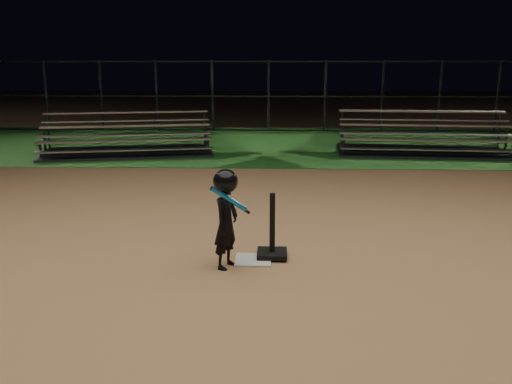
% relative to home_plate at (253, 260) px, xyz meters
% --- Properties ---
extents(ground, '(80.00, 80.00, 0.00)m').
position_rel_home_plate_xyz_m(ground, '(0.00, 0.00, -0.01)').
color(ground, '#AC7A4E').
rests_on(ground, ground).
extents(grass_strip, '(60.00, 8.00, 0.01)m').
position_rel_home_plate_xyz_m(grass_strip, '(0.00, 10.00, -0.01)').
color(grass_strip, '#1C501A').
rests_on(grass_strip, ground).
extents(home_plate, '(0.45, 0.45, 0.02)m').
position_rel_home_plate_xyz_m(home_plate, '(0.00, 0.00, 0.00)').
color(home_plate, beige).
rests_on(home_plate, ground).
extents(batting_tee, '(0.38, 0.38, 0.82)m').
position_rel_home_plate_xyz_m(batting_tee, '(0.24, 0.13, 0.17)').
color(batting_tee, black).
rests_on(batting_tee, home_plate).
extents(child_batter, '(0.49, 0.56, 1.22)m').
position_rel_home_plate_xyz_m(child_batter, '(-0.31, -0.22, 0.63)').
color(child_batter, black).
rests_on(child_batter, ground).
extents(bleacher_left, '(4.81, 3.06, 1.09)m').
position_rel_home_plate_xyz_m(bleacher_left, '(-3.74, 7.98, 0.21)').
color(bleacher_left, '#B6B6BB').
rests_on(bleacher_left, ground).
extents(bleacher_right, '(4.68, 2.55, 1.11)m').
position_rel_home_plate_xyz_m(bleacher_right, '(4.28, 8.36, 0.22)').
color(bleacher_right, '#A9A8AD').
rests_on(bleacher_right, ground).
extents(backstop_fence, '(20.08, 0.08, 2.50)m').
position_rel_home_plate_xyz_m(backstop_fence, '(0.00, 13.00, 1.24)').
color(backstop_fence, '#38383D').
rests_on(backstop_fence, ground).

